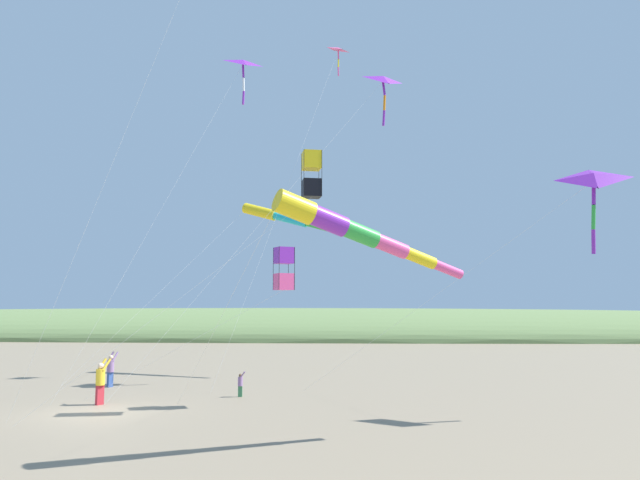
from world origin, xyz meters
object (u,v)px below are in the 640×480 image
Objects in this scene: person_child_green_jacket at (111,368)px; person_child_grey_jacket at (240,383)px; kite_delta_orange_high_right at (594,179)px; kite_delta_checkered_midright at (338,51)px; kite_box_green_low_center at (284,269)px; kite_delta_red_high_left at (243,64)px; kite_windsock_small_distant at (350,229)px; person_adult_flyer at (101,380)px; kite_delta_black_fish_shape at (383,80)px; kite_windsock_rainbow_low_near at (276,216)px; kite_box_striped_overhead at (311,175)px.

person_child_green_jacket is 1.55× the size of person_child_grey_jacket.
kite_delta_orange_high_right is 0.63× the size of kite_delta_checkered_midright.
kite_delta_checkered_midright is at bearing 168.88° from kite_box_green_low_center.
kite_delta_red_high_left is (-0.10, 6.77, 16.55)m from person_child_green_jacket.
person_adult_flyer is at bearing -124.05° from kite_windsock_small_distant.
kite_windsock_small_distant is 17.72m from kite_delta_red_high_left.
kite_delta_checkered_midright is at bearing 139.52° from kite_delta_red_high_left.
kite_box_green_low_center is at bearing -31.57° from kite_delta_black_fish_shape.
kite_delta_black_fish_shape is 1.61× the size of kite_windsock_small_distant.
kite_windsock_small_distant is 0.76× the size of kite_windsock_rainbow_low_near.
kite_delta_black_fish_shape reaches higher than person_child_grey_jacket.
person_child_green_jacket is 0.12× the size of kite_windsock_rainbow_low_near.
kite_delta_checkered_midright is at bearing 117.21° from person_child_green_jacket.
kite_delta_orange_high_right is at bearing 83.68° from kite_box_striped_overhead.
person_child_grey_jacket is at bearing 12.49° from kite_delta_red_high_left.
person_child_green_jacket is 0.17× the size of kite_box_striped_overhead.
kite_box_striped_overhead is 7.43m from kite_windsock_small_distant.
kite_windsock_rainbow_low_near is at bearing 153.64° from person_adult_flyer.
kite_delta_orange_high_right is (2.10, 20.58, 8.21)m from person_adult_flyer.
person_child_green_jacket is 23.96m from kite_delta_checkered_midright.
kite_box_green_low_center is at bearing 62.00° from person_child_green_jacket.
kite_delta_checkered_midright reaches higher than kite_delta_red_high_left.
kite_delta_black_fish_shape is 1.87× the size of kite_box_green_low_center.
kite_delta_checkered_midright reaches higher than kite_windsock_small_distant.
kite_windsock_small_distant is 11.34m from kite_delta_orange_high_right.
kite_box_green_low_center is at bearing 29.11° from kite_delta_red_high_left.
kite_box_striped_overhead is at bearing -4.41° from kite_delta_checkered_midright.
person_child_grey_jacket is at bearing 69.07° from person_child_green_jacket.
kite_windsock_small_distant is at bearing 14.02° from kite_box_striped_overhead.
kite_windsock_rainbow_low_near is (-14.36, -14.50, 0.78)m from kite_delta_orange_high_right.
kite_delta_black_fish_shape reaches higher than kite_delta_orange_high_right.
kite_windsock_rainbow_low_near is (-19.61, -4.80, 3.39)m from kite_windsock_small_distant.
kite_delta_red_high_left reaches higher than kite_box_striped_overhead.
kite_box_striped_overhead is at bearing 53.08° from kite_box_green_low_center.
kite_windsock_small_distant is at bearing 55.95° from person_adult_flyer.
kite_box_green_low_center is at bearing 8.87° from kite_windsock_rainbow_low_near.
kite_box_striped_overhead is at bearing 34.06° from kite_delta_red_high_left.
kite_box_green_low_center is 12.98m from kite_windsock_rainbow_low_near.
kite_delta_orange_high_right is 13.24m from kite_box_green_low_center.
kite_delta_orange_high_right is at bearing 84.18° from person_adult_flyer.
person_child_green_jacket is 15.39m from kite_box_striped_overhead.
kite_delta_checkered_midright is (-18.75, -0.68, 14.18)m from kite_windsock_small_distant.
kite_delta_black_fish_shape is 5.36m from kite_delta_checkered_midright.
kite_windsock_rainbow_low_near reaches higher than kite_delta_orange_high_right.
person_child_grey_jacket is at bearing 113.14° from person_adult_flyer.
kite_box_striped_overhead is at bearing 13.60° from kite_windsock_rainbow_low_near.
kite_delta_red_high_left is (-2.94, -0.65, 16.90)m from person_child_grey_jacket.
kite_delta_orange_high_right is at bearing 71.72° from person_child_green_jacket.
kite_windsock_small_distant reaches higher than person_adult_flyer.
person_child_grey_jacket is 0.10× the size of kite_windsock_small_distant.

